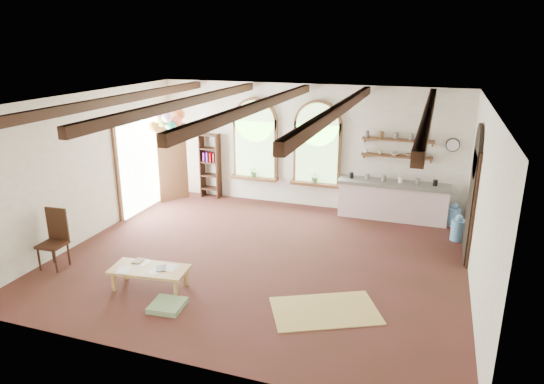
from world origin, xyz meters
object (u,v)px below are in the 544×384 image
at_px(kitchen_counter, 393,200).
at_px(balloon_cluster, 165,118).
at_px(coffee_table, 149,270).
at_px(side_chair, 54,251).

distance_m(kitchen_counter, balloon_cluster, 6.07).
height_order(kitchen_counter, coffee_table, kitchen_counter).
xyz_separation_m(kitchen_counter, coffee_table, (-3.74, -5.00, -0.13)).
bearing_deg(balloon_cluster, kitchen_counter, 8.91).
height_order(kitchen_counter, balloon_cluster, balloon_cluster).
relative_size(kitchen_counter, coffee_table, 1.87).
bearing_deg(kitchen_counter, coffee_table, -126.78).
bearing_deg(side_chair, coffee_table, -3.20).
relative_size(coffee_table, balloon_cluster, 1.23).
distance_m(coffee_table, side_chair, 2.22).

